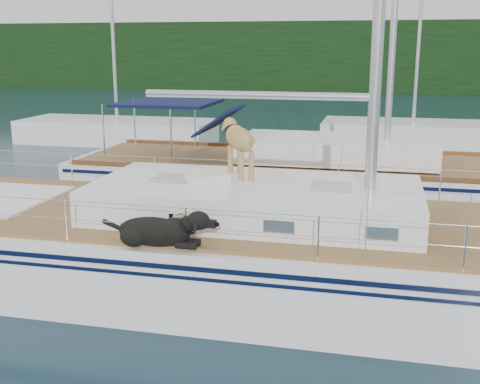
# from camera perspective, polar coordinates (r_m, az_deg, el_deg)

# --- Properties ---
(ground) EXTENTS (120.00, 120.00, 0.00)m
(ground) POSITION_cam_1_polar(r_m,az_deg,el_deg) (10.38, -2.98, -8.72)
(ground) COLOR black
(ground) RESTS_ON ground
(tree_line) EXTENTS (90.00, 3.00, 6.00)m
(tree_line) POSITION_cam_1_polar(r_m,az_deg,el_deg) (54.28, 10.57, 12.49)
(tree_line) COLOR black
(tree_line) RESTS_ON ground
(shore_bank) EXTENTS (92.00, 1.00, 1.20)m
(shore_bank) POSITION_cam_1_polar(r_m,az_deg,el_deg) (55.57, 10.53, 10.04)
(shore_bank) COLOR #595147
(shore_bank) RESTS_ON ground
(main_sailboat) EXTENTS (12.00, 3.83, 14.01)m
(main_sailboat) POSITION_cam_1_polar(r_m,az_deg,el_deg) (10.11, -2.52, -5.22)
(main_sailboat) COLOR white
(main_sailboat) RESTS_ON ground
(neighbor_sailboat) EXTENTS (11.00, 3.50, 13.30)m
(neighbor_sailboat) POSITION_cam_1_polar(r_m,az_deg,el_deg) (15.47, 5.03, 1.23)
(neighbor_sailboat) COLOR white
(neighbor_sailboat) RESTS_ON ground
(bg_boat_west) EXTENTS (8.00, 3.00, 11.65)m
(bg_boat_west) POSITION_cam_1_polar(r_m,az_deg,el_deg) (25.79, -11.53, 5.62)
(bg_boat_west) COLOR white
(bg_boat_west) RESTS_ON ground
(bg_boat_center) EXTENTS (7.20, 3.00, 11.65)m
(bg_boat_center) POSITION_cam_1_polar(r_m,az_deg,el_deg) (25.48, 16.04, 5.28)
(bg_boat_center) COLOR white
(bg_boat_center) RESTS_ON ground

